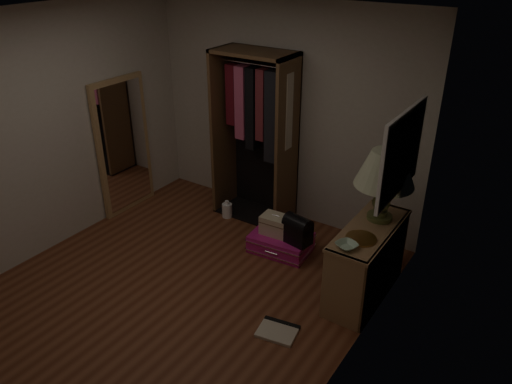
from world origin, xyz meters
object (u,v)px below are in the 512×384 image
Objects in this scene: train_case at (276,225)px; white_jug at (227,210)px; open_wardrobe at (258,123)px; pink_suitcase at (281,242)px; table_lamp at (386,170)px; black_bag at (298,229)px; floor_mirror at (124,146)px; console_bookshelf at (368,258)px.

white_jug is (-0.89, 0.28, -0.22)m from train_case.
open_wardrobe is 1.23m from train_case.
pink_suitcase is 1.58m from table_lamp.
table_lamp is at bearing 13.74° from black_bag.
floor_mirror reaches higher than pink_suitcase.
floor_mirror reaches higher than console_bookshelf.
console_bookshelf is 0.86m from black_bag.
console_bookshelf is 3.27m from floor_mirror.
table_lamp is at bearing -4.24° from pink_suitcase.
console_bookshelf is at bearing 0.58° from floor_mirror.
console_bookshelf is 0.55× the size of open_wardrobe.
black_bag reaches higher than pink_suitcase.
train_case is at bearing 171.60° from console_bookshelf.
floor_mirror is 5.07× the size of train_case.
table_lamp is (1.76, -0.55, 0.05)m from open_wardrobe.
console_bookshelf is 2.07m from open_wardrobe.
pink_suitcase is at bearing 5.44° from floor_mirror.
black_bag is at bearing 4.16° from floor_mirror.
console_bookshelf is 1.13m from pink_suitcase.
white_jug is (-2.03, 0.45, -0.30)m from console_bookshelf.
floor_mirror is 7.67× the size of white_jug.
open_wardrobe is at bearing 157.07° from black_bag.
table_lamp reaches higher than console_bookshelf.
table_lamp reaches higher than white_jug.
table_lamp is (0.85, 0.05, 0.89)m from black_bag.
console_bookshelf is at bearing -11.75° from train_case.
white_jug is (1.21, 0.48, -0.76)m from floor_mirror.
floor_mirror reaches higher than train_case.
console_bookshelf is at bearing 1.12° from black_bag.
floor_mirror is 2.30m from pink_suitcase.
console_bookshelf reaches higher than white_jug.
black_bag is at bearing -13.42° from pink_suitcase.
floor_mirror is at bearing -176.09° from table_lamp.
table_lamp is (3.24, 0.22, 0.41)m from floor_mirror.
floor_mirror is 2.42× the size of pink_suitcase.
black_bag is at bearing -33.47° from open_wardrobe.
floor_mirror is at bearing -158.35° from white_jug.
table_lamp is 3.15× the size of white_jug.
black_bag is at bearing -14.63° from white_jug.
train_case is at bearing 179.58° from pink_suitcase.
black_bag is 1.25m from white_jug.
console_bookshelf is at bearing -22.82° from open_wardrobe.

